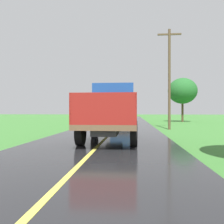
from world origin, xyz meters
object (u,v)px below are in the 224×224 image
banana_truck_near (113,110)px  roadside_tree_mid_right (183,91)px  utility_pole_roadside (169,76)px  banana_truck_far (124,111)px

banana_truck_near → roadside_tree_mid_right: 21.74m
utility_pole_roadside → roadside_tree_mid_right: size_ratio=1.34×
banana_truck_near → banana_truck_far: same height
banana_truck_far → roadside_tree_mid_right: (7.58, 6.77, 2.67)m
banana_truck_far → roadside_tree_mid_right: bearing=41.8°
banana_truck_far → banana_truck_near: bearing=-90.3°
banana_truck_near → banana_truck_far: (0.08, 13.40, -0.01)m
roadside_tree_mid_right → banana_truck_far: bearing=-138.2°
utility_pole_roadside → roadside_tree_mid_right: utility_pole_roadside is taller
banana_truck_near → roadside_tree_mid_right: (7.66, 20.17, 2.66)m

